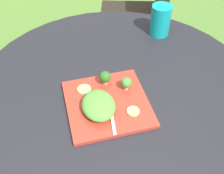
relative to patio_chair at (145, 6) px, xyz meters
The scene contains 10 objects.
patio_table 1.03m from the patio_chair, 116.70° to the right, with size 1.08×1.08×0.76m.
patio_chair is the anchor object (origin of this frame).
salad_plate 1.16m from the patio_chair, 117.30° to the right, with size 0.28×0.28×0.01m, color #AD3323.
drinking_glass 0.73m from the patio_chair, 106.12° to the right, with size 0.09×0.09×0.14m.
fork 1.20m from the patio_chair, 116.25° to the right, with size 0.04×0.15×0.00m.
lettuce_mound 1.20m from the patio_chair, 118.29° to the right, with size 0.11×0.14×0.05m, color #519338.
broccoli_floret_0 1.08m from the patio_chair, 118.87° to the right, with size 0.04×0.04×0.05m.
broccoli_floret_1 1.09m from the patio_chair, 114.55° to the right, with size 0.04×0.04×0.05m.
cucumber_slice_0 1.19m from the patio_chair, 112.70° to the right, with size 0.04×0.04×0.01m, color #8EB766.
cucumber_slice_1 1.13m from the patio_chair, 122.17° to the right, with size 0.05×0.05×0.01m, color #8EB766.
Camera 1 is at (-0.20, -0.69, 1.46)m, focal length 43.74 mm.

